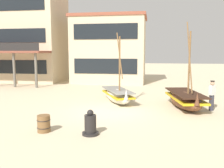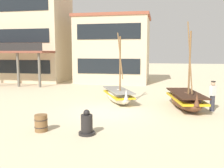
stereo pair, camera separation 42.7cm
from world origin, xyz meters
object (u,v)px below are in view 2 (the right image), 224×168
object	(u,v)px
fishing_boat_near_left	(118,95)
capstan_winch	(87,125)
harbor_building_annex	(33,37)
fisherman_by_hull	(213,96)
harbor_building_main	(113,49)
fishing_boat_centre_large	(186,100)
wooden_barrel	(41,123)

from	to	relation	value
fishing_boat_near_left	capstan_winch	bearing A→B (deg)	-91.47
fishing_boat_near_left	harbor_building_annex	world-z (taller)	harbor_building_annex
fisherman_by_hull	harbor_building_main	xyz separation A→B (m)	(-7.95, 12.36, 2.73)
fisherman_by_hull	harbor_building_annex	size ratio (longest dim) A/B	0.17
fisherman_by_hull	harbor_building_main	bearing A→B (deg)	122.74
fishing_boat_centre_large	fishing_boat_near_left	bearing A→B (deg)	166.97
fishing_boat_near_left	capstan_winch	size ratio (longest dim) A/B	4.42
harbor_building_annex	fishing_boat_near_left	bearing A→B (deg)	-42.21
capstan_winch	wooden_barrel	distance (m)	1.97
capstan_winch	harbor_building_annex	distance (m)	20.89
capstan_winch	wooden_barrel	xyz separation A→B (m)	(-1.97, 0.02, -0.05)
fishing_boat_centre_large	capstan_winch	bearing A→B (deg)	-128.15
fishing_boat_centre_large	harbor_building_annex	xyz separation A→B (m)	(-15.70, 11.45, 4.37)
capstan_winch	harbor_building_main	world-z (taller)	harbor_building_main
fishing_boat_near_left	fishing_boat_centre_large	size ratio (longest dim) A/B	0.90
capstan_winch	harbor_building_main	distance (m)	17.88
wooden_barrel	harbor_building_main	size ratio (longest dim) A/B	0.09
fisherman_by_hull	wooden_barrel	world-z (taller)	fisherman_by_hull
fisherman_by_hull	harbor_building_main	world-z (taller)	harbor_building_main
fisherman_by_hull	capstan_winch	size ratio (longest dim) A/B	1.66
fishing_boat_centre_large	fisherman_by_hull	distance (m)	1.47
capstan_winch	harbor_building_annex	bearing A→B (deg)	123.98
fishing_boat_centre_large	capstan_winch	xyz separation A→B (m)	(-4.30, -5.47, -0.13)
fishing_boat_near_left	fishing_boat_centre_large	world-z (taller)	fishing_boat_centre_large
capstan_winch	wooden_barrel	bearing A→B (deg)	179.35
wooden_barrel	harbor_building_annex	bearing A→B (deg)	119.17
wooden_barrel	harbor_building_annex	distance (m)	19.87
fishing_boat_near_left	harbor_building_annex	size ratio (longest dim) A/B	0.46
fishing_boat_near_left	wooden_barrel	xyz separation A→B (m)	(-2.13, -6.40, -0.14)
fishing_boat_near_left	fisherman_by_hull	xyz separation A→B (m)	(5.51, -1.34, 0.34)
capstan_winch	harbor_building_annex	size ratio (longest dim) A/B	0.10
fishing_boat_near_left	fisherman_by_hull	world-z (taller)	fishing_boat_near_left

